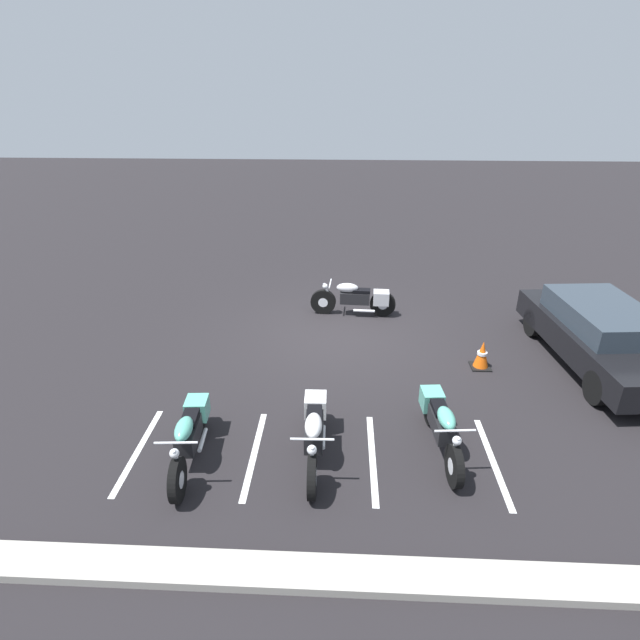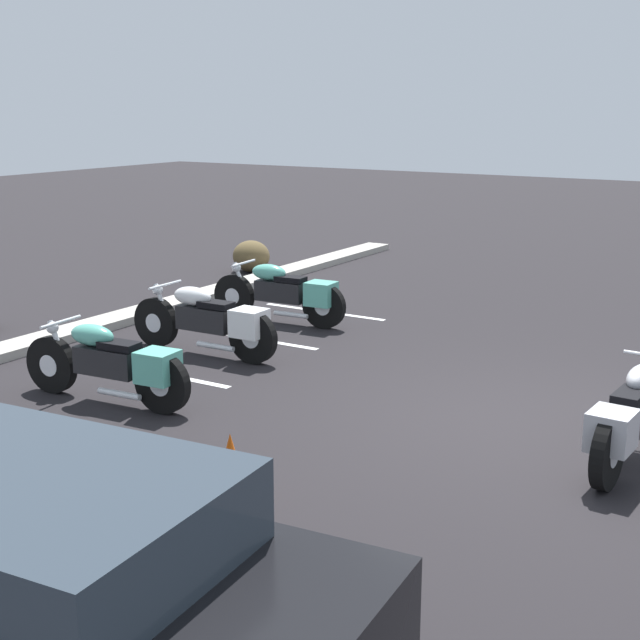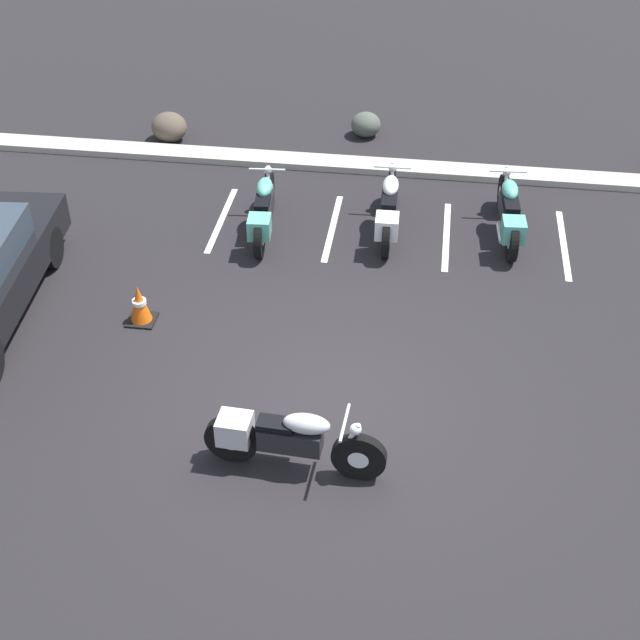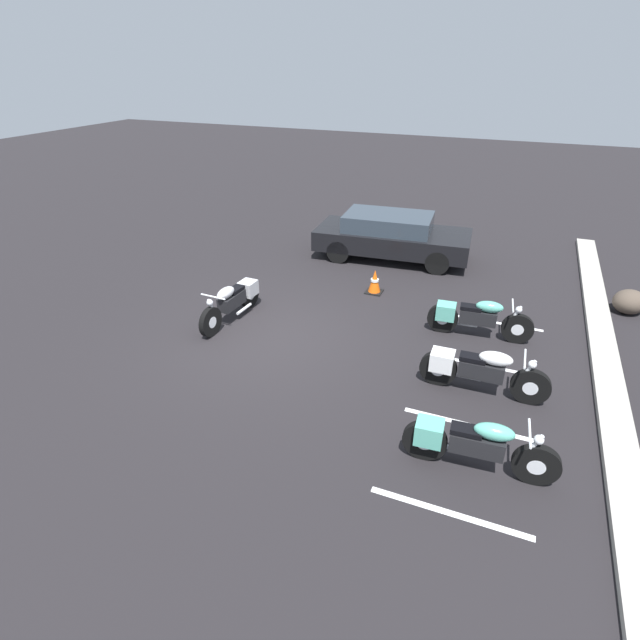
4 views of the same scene
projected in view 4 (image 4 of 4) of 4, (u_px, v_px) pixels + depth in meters
name	position (u px, v px, depth m)	size (l,w,h in m)	color
ground	(269.00, 336.00, 10.50)	(60.00, 60.00, 0.00)	black
motorcycle_silver_featured	(234.00, 300.00, 11.02)	(2.15, 0.60, 0.84)	black
parked_bike_0	(475.00, 317.00, 10.31)	(0.60, 2.14, 0.84)	black
parked_bike_1	(477.00, 370.00, 8.58)	(0.62, 2.19, 0.86)	black
parked_bike_2	(472.00, 443.00, 6.97)	(0.61, 2.16, 0.85)	black
car_black	(391.00, 235.00, 14.21)	(2.15, 4.43, 1.29)	black
concrete_curb	(613.00, 407.00, 8.30)	(18.00, 0.50, 0.12)	#A8A399
landscape_rock_1	(630.00, 302.00, 11.33)	(0.72, 0.67, 0.55)	brown
traffic_cone	(375.00, 282.00, 12.30)	(0.40, 0.40, 0.60)	black
stall_line_0	(493.00, 322.00, 11.05)	(0.10, 2.10, 0.00)	white
stall_line_1	(483.00, 365.00, 9.52)	(0.10, 2.10, 0.00)	white
stall_line_2	(469.00, 425.00, 8.00)	(0.10, 2.10, 0.00)	white
stall_line_3	(449.00, 513.00, 6.47)	(0.10, 2.10, 0.00)	white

